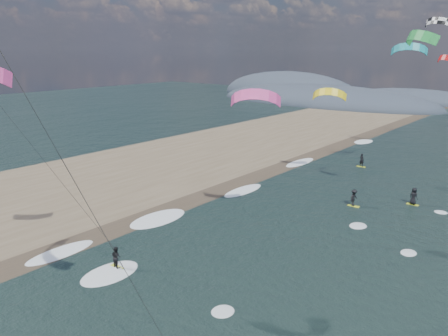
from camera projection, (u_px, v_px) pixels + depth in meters
The scene contains 7 objects.
sand_strip at pixel (30, 201), 42.49m from camera, with size 26.00×240.00×0.00m, color brown.
wet_sand_strip at pixel (103, 234), 35.07m from camera, with size 3.00×240.00×0.00m, color #382D23.
coastal_hills at pixel (319, 99), 127.79m from camera, with size 80.00×41.00×15.00m.
kitesurfer_near_b at pixel (26, 146), 25.65m from camera, with size 6.76×9.01×14.18m.
far_kitesurfers at pixel (374, 188), 43.74m from camera, with size 10.51×14.97×1.70m.
bg_kite_field at pixel (421, 64), 53.99m from camera, with size 12.83×73.76×12.01m.
shoreline_surf at pixel (158, 220), 37.84m from camera, with size 2.40×79.40×0.11m.
Camera 1 is at (16.24, -8.64, 14.39)m, focal length 35.00 mm.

